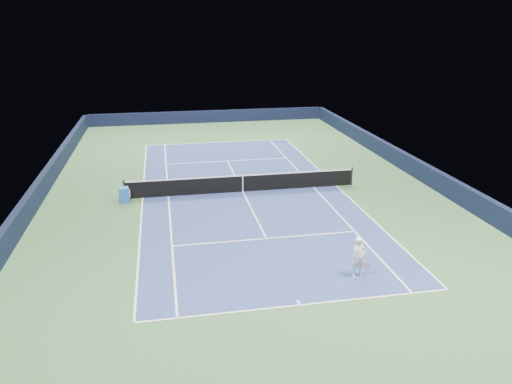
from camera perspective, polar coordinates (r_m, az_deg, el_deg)
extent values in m
plane|color=#325930|center=(27.91, -1.52, 0.04)|extent=(40.00, 40.00, 0.00)
cube|color=black|center=(46.83, -5.53, 8.57)|extent=(22.00, 0.35, 1.10)
cube|color=black|center=(31.26, 18.46, 2.22)|extent=(0.35, 40.00, 1.10)
cube|color=black|center=(28.20, -23.79, -0.27)|extent=(0.35, 40.00, 1.10)
cube|color=navy|center=(27.91, -1.52, 0.05)|extent=(10.97, 23.77, 0.01)
cube|color=white|center=(39.22, -4.36, 5.69)|extent=(10.97, 0.08, 0.00)
cube|color=white|center=(17.37, 5.04, -12.75)|extent=(10.97, 0.08, 0.00)
cube|color=white|center=(29.24, 9.15, 0.72)|extent=(0.08, 23.77, 0.00)
cube|color=white|center=(27.62, -12.82, -0.65)|extent=(0.08, 23.77, 0.00)
cube|color=white|center=(28.82, 6.58, 0.56)|extent=(0.08, 23.77, 0.00)
cube|color=white|center=(27.59, -9.98, -0.47)|extent=(0.08, 23.77, 0.00)
cube|color=white|center=(33.95, -3.28, 3.56)|extent=(8.23, 0.08, 0.00)
cube|color=white|center=(22.06, 1.20, -5.33)|extent=(8.23, 0.08, 0.00)
cube|color=white|center=(27.91, -1.52, 0.06)|extent=(0.08, 12.80, 0.00)
cube|color=white|center=(39.07, -4.34, 5.64)|extent=(0.08, 0.30, 0.00)
cube|color=white|center=(17.50, 4.91, -12.50)|extent=(0.08, 0.30, 0.00)
cylinder|color=black|center=(27.50, -14.80, 0.27)|extent=(0.10, 0.10, 1.07)
cylinder|color=black|center=(29.40, 10.88, 1.80)|extent=(0.10, 0.10, 1.07)
cube|color=black|center=(27.76, -1.53, 0.93)|extent=(12.80, 0.03, 0.91)
cube|color=white|center=(27.61, -1.54, 1.89)|extent=(12.80, 0.04, 0.06)
cube|color=white|center=(27.76, -1.53, 0.93)|extent=(0.05, 0.04, 0.91)
cube|color=blue|center=(27.08, -14.84, -0.33)|extent=(0.56, 0.52, 0.81)
cube|color=silver|center=(27.04, -14.23, -0.20)|extent=(0.03, 0.36, 0.36)
imported|color=white|center=(19.07, 11.65, -7.30)|extent=(0.65, 0.50, 1.58)
cylinder|color=pink|center=(19.19, 12.57, -7.52)|extent=(0.03, 0.03, 0.26)
cylinder|color=black|center=(19.29, 12.52, -8.16)|extent=(0.26, 0.02, 0.26)
cylinder|color=pink|center=(19.29, 12.52, -8.16)|extent=(0.28, 0.03, 0.28)
sphere|color=#B9DA2E|center=(19.33, 11.13, -1.86)|extent=(0.07, 0.07, 0.07)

